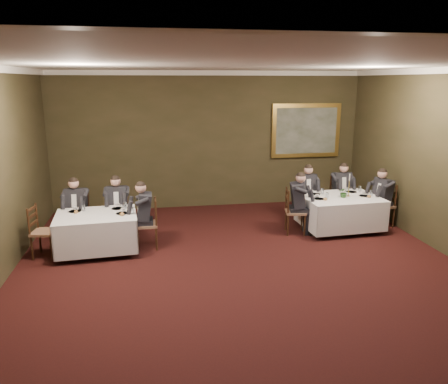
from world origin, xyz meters
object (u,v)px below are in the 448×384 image
object	(u,v)px
chair_main_endleft	(295,221)
diner_sec_backleft	(78,217)
chair_main_backright	(340,206)
chair_sec_endright	(148,234)
diner_main_backright	(340,197)
candlestick	(349,188)
chair_sec_backright	(119,224)
table_main	(340,210)
diner_sec_endright	(147,223)
chair_main_endright	(382,214)
centerpiece	(344,192)
diner_main_backleft	(306,199)
chair_main_backleft	(305,208)
diner_main_endleft	(296,211)
diner_main_endright	(382,205)
chair_sec_backleft	(79,227)
chair_sec_endleft	(45,242)
painting	(306,131)
diner_sec_backright	(118,214)
table_second	(97,230)

from	to	relation	value
chair_main_endleft	diner_sec_backleft	bearing A→B (deg)	-83.49
chair_main_backright	chair_sec_endright	bearing A→B (deg)	13.83
diner_main_backright	candlestick	xyz separation A→B (m)	(-0.22, -0.86, 0.44)
chair_main_backright	chair_sec_backright	xyz separation A→B (m)	(-5.25, -0.52, 0.00)
table_main	diner_sec_endright	size ratio (longest dim) A/B	1.30
chair_main_endright	centerpiece	distance (m)	1.20
diner_sec_backleft	diner_sec_endright	bearing A→B (deg)	162.27
diner_sec_backleft	diner_main_backleft	bearing A→B (deg)	-166.31
chair_sec_endright	candlestick	bearing A→B (deg)	-85.12
diner_main_backleft	chair_sec_backright	world-z (taller)	diner_main_backleft
table_main	centerpiece	xyz separation A→B (m)	(0.04, -0.07, 0.44)
chair_sec_endright	centerpiece	world-z (taller)	centerpiece
diner_main_backleft	diner_sec_endright	size ratio (longest dim) A/B	1.00
candlestick	chair_main_endleft	bearing A→B (deg)	-176.65
chair_main_backleft	diner_main_backleft	bearing A→B (deg)	90.00
diner_main_endleft	chair_main_endright	distance (m)	2.13
diner_sec_backleft	diner_main_endright	bearing A→B (deg)	-174.23
diner_main_backleft	diner_main_endleft	xyz separation A→B (m)	(-0.56, -0.88, 0.00)
candlestick	chair_sec_backleft	bearing A→B (deg)	177.19
chair_main_backright	chair_main_endright	bearing A→B (deg)	127.05
chair_sec_endleft	painting	distance (m)	7.01
diner_sec_backright	chair_sec_endleft	distance (m)	1.59
diner_sec_backright	table_main	bearing A→B (deg)	177.96
diner_sec_backright	chair_main_backright	bearing A→B (deg)	-172.07
chair_sec_backleft	chair_main_backright	bearing A→B (deg)	-166.72
chair_sec_endleft	centerpiece	world-z (taller)	centerpiece
painting	chair_sec_backright	bearing A→B (deg)	-157.50
chair_sec_backleft	candlestick	world-z (taller)	candlestick
chair_sec_endleft	diner_sec_backright	bearing A→B (deg)	132.50
chair_main_endleft	table_main	bearing A→B (deg)	103.77
chair_main_endright	chair_sec_endright	bearing A→B (deg)	82.66
table_second	chair_main_backleft	distance (m)	4.88
diner_main_backright	chair_sec_endright	xyz separation A→B (m)	(-4.64, -1.26, -0.23)
chair_sec_backright	painting	xyz separation A→B (m)	(4.85, 2.01, 1.68)
chair_sec_backleft	chair_main_endleft	bearing A→B (deg)	-176.68
table_second	diner_sec_endright	distance (m)	0.95
diner_main_backleft	diner_main_backright	bearing A→B (deg)	-177.68
diner_main_endright	chair_sec_endleft	bearing A→B (deg)	82.43
chair_sec_endright	chair_sec_endleft	xyz separation A→B (m)	(-1.92, -0.13, 0.00)
diner_sec_backright	chair_main_endright	bearing A→B (deg)	179.27
diner_main_endleft	diner_sec_backleft	bearing A→B (deg)	-83.50
table_main	chair_sec_backleft	distance (m)	5.67
chair_main_backright	diner_sec_backleft	size ratio (longest dim) A/B	0.74
chair_main_endright	chair_sec_backright	bearing A→B (deg)	74.98
chair_sec_backleft	painting	world-z (taller)	painting
diner_sec_endright	chair_sec_backright	bearing A→B (deg)	38.49
chair_main_backleft	painting	xyz separation A→B (m)	(0.50, 1.53, 1.68)
chair_sec_endright	candlestick	distance (m)	4.49
chair_main_backleft	diner_sec_backleft	world-z (taller)	diner_sec_backleft
table_main	diner_sec_backleft	world-z (taller)	diner_sec_backleft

